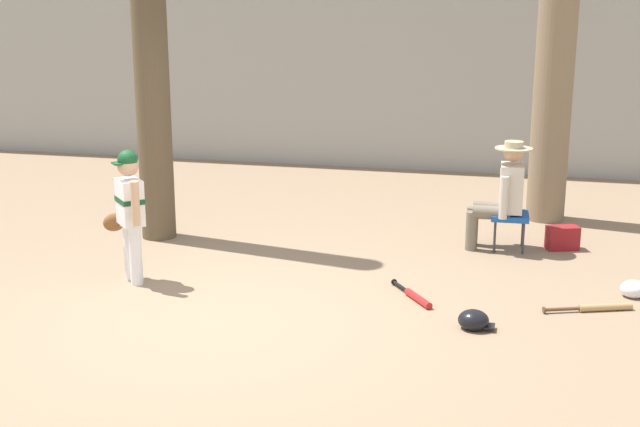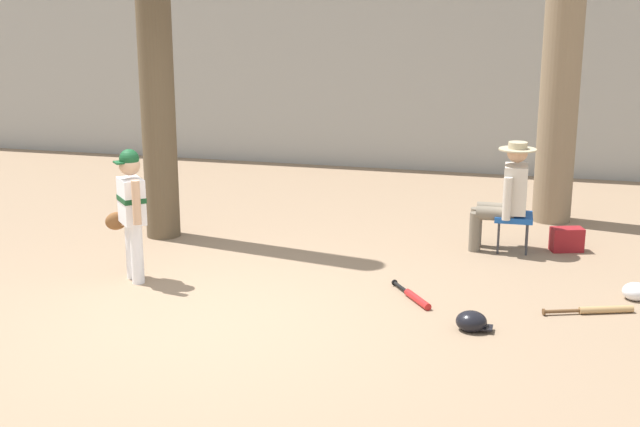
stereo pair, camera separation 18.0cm
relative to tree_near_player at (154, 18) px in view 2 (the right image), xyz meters
name	(u,v)px [view 2 (the right image)]	position (x,y,z in m)	size (l,w,h in m)	color
ground_plane	(213,319)	(1.54, -2.29, -2.47)	(60.00, 60.00, 0.00)	#897056
concrete_back_wall	(377,72)	(1.54, 4.69, -0.95)	(18.00, 0.36, 3.04)	#9E9E99
tree_near_player	(154,18)	(0.00, 0.00, 0.00)	(0.59, 0.59, 5.55)	brown
tree_behind_spectator	(561,66)	(4.34, 1.88, -0.57)	(0.64, 0.64, 4.40)	#7F6B51
young_ballplayer	(131,206)	(0.40, -1.53, -1.73)	(0.56, 0.46, 1.31)	white
folding_stool	(514,218)	(3.93, 0.45, -2.11)	(0.42, 0.42, 0.41)	#194C9E
seated_spectator	(506,193)	(3.84, 0.44, -1.83)	(0.67, 0.53, 1.20)	#6B6051
handbag_beside_stool	(567,239)	(4.51, 0.59, -2.34)	(0.34, 0.18, 0.26)	maroon
bat_red_barrel	(415,297)	(3.15, -1.39, -2.44)	(0.46, 0.62, 0.07)	red
bat_wood_tan	(599,310)	(4.77, -1.28, -2.44)	(0.79, 0.35, 0.07)	tan
batting_helmet_white	(636,292)	(5.11, -0.82, -2.40)	(0.29, 0.23, 0.17)	silver
batting_helmet_black	(472,322)	(3.72, -1.96, -2.39)	(0.31, 0.24, 0.18)	black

